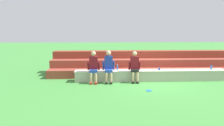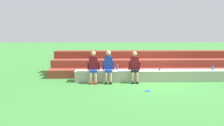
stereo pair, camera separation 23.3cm
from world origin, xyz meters
The scene contains 10 objects.
ground_plane centered at (0.00, 0.00, 0.00)m, with size 80.00×80.00×0.00m, color #428E3D.
stone_seating_wall centered at (0.00, 0.28, 0.26)m, with size 7.06×0.60×0.49m.
brick_bleachers centered at (0.00, 2.07, 0.47)m, with size 9.99×2.16×1.20m.
person_far_left centered at (-2.67, -0.01, 0.75)m, with size 0.55×0.55×1.41m.
person_left_of_center centered at (-2.00, 0.02, 0.77)m, with size 0.54×0.59×1.43m.
person_center centered at (-0.83, 0.00, 0.74)m, with size 0.54×0.49×1.39m.
water_bottle_mid_right centered at (2.89, 0.33, 0.60)m, with size 0.07×0.07×0.23m.
water_bottle_center_gap centered at (-1.58, 0.32, 0.62)m, with size 0.07×0.07×0.27m.
plastic_cup_left_end centered at (0.36, 0.24, 0.55)m, with size 0.09×0.09×0.11m, color blue.
frisbee centered at (-0.49, -1.38, 0.01)m, with size 0.23×0.23×0.02m, color blue.
Camera 1 is at (-2.26, -8.57, 2.18)m, focal length 31.36 mm.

